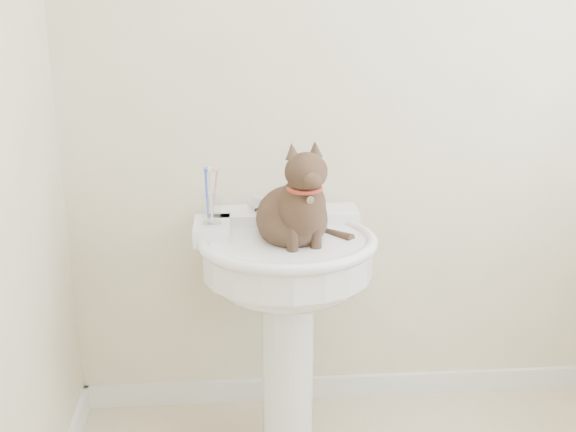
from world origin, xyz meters
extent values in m
cube|color=white|center=(0.00, 1.09, 0.04)|extent=(2.20, 0.02, 0.09)
cylinder|color=white|center=(-0.34, 0.80, 0.31)|extent=(0.17, 0.17, 0.62)
cylinder|color=white|center=(-0.34, 0.80, 0.72)|extent=(0.55, 0.55, 0.12)
ellipsoid|color=white|center=(-0.34, 0.80, 0.66)|extent=(0.51, 0.44, 0.20)
torus|color=white|center=(-0.34, 0.80, 0.77)|extent=(0.58, 0.58, 0.04)
cube|color=white|center=(-0.34, 1.00, 0.79)|extent=(0.51, 0.14, 0.05)
cube|color=white|center=(-0.58, 0.88, 0.79)|extent=(0.12, 0.18, 0.05)
cylinder|color=silver|center=(-0.34, 0.96, 0.84)|extent=(0.05, 0.05, 0.05)
cylinder|color=silver|center=(-0.34, 0.91, 0.87)|extent=(0.04, 0.04, 0.14)
sphere|color=white|center=(-0.45, 0.98, 0.86)|extent=(0.06, 0.06, 0.06)
sphere|color=white|center=(-0.23, 0.98, 0.86)|extent=(0.06, 0.06, 0.06)
cube|color=orange|center=(-0.25, 1.04, 0.83)|extent=(0.10, 0.07, 0.03)
cylinder|color=silver|center=(-0.58, 0.87, 0.82)|extent=(0.07, 0.07, 0.01)
cylinder|color=white|center=(-0.58, 0.87, 0.87)|extent=(0.06, 0.06, 0.09)
cylinder|color=blue|center=(-0.59, 0.87, 0.92)|extent=(0.01, 0.01, 0.17)
cylinder|color=white|center=(-0.58, 0.87, 0.92)|extent=(0.01, 0.01, 0.17)
cylinder|color=pink|center=(-0.57, 0.87, 0.92)|extent=(0.01, 0.01, 0.17)
ellipsoid|color=#4C3524|center=(-0.32, 0.83, 0.84)|extent=(0.23, 0.27, 0.21)
ellipsoid|color=#4C3524|center=(-0.32, 0.73, 0.91)|extent=(0.15, 0.14, 0.19)
ellipsoid|color=#4C3524|center=(-0.32, 0.70, 1.03)|extent=(0.13, 0.12, 0.12)
cone|color=#4C3524|center=(-0.35, 0.72, 1.09)|extent=(0.05, 0.05, 0.05)
cone|color=#4C3524|center=(-0.28, 0.72, 1.09)|extent=(0.05, 0.05, 0.05)
cylinder|color=#4C3524|center=(-0.20, 0.85, 0.77)|extent=(0.03, 0.03, 0.24)
torus|color=maroon|center=(-0.32, 0.71, 0.98)|extent=(0.11, 0.11, 0.01)
camera|label=1|loc=(-0.50, -1.36, 1.60)|focal=45.00mm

